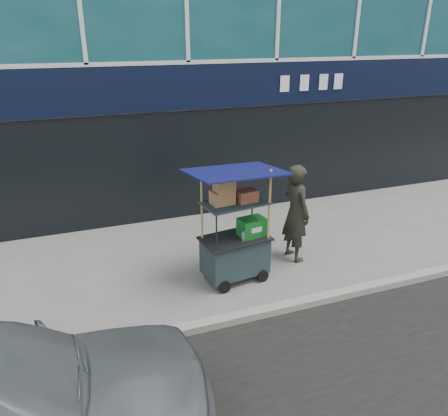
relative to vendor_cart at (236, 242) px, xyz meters
name	(u,v)px	position (x,y,z in m)	size (l,w,h in m)	color
ground	(263,307)	(0.08, -0.94, -0.71)	(80.00, 80.00, 0.00)	slate
curb	(268,311)	(0.08, -1.14, -0.65)	(80.00, 0.18, 0.12)	gray
vendor_cart	(236,242)	(0.00, 0.00, 0.00)	(1.63, 1.25, 2.02)	#182829
vendor_man	(296,213)	(1.30, 0.33, 0.21)	(0.67, 0.44, 1.83)	black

